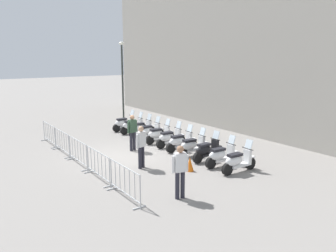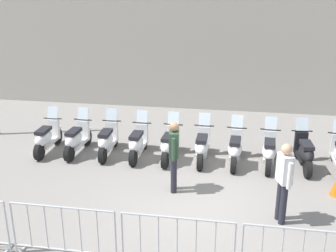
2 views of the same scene
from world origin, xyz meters
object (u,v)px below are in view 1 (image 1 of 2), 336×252
object	(u,v)px
street_lamp	(122,74)
traffic_cone	(190,164)
motorcycle_4	(159,135)
motorcycle_10	(238,161)
officer_by_barriers	(141,144)
motorcycle_6	(180,142)
motorcycle_9	(221,156)
barrier_segment_2	(78,153)
barrier_segment_0	(49,134)
barrier_segment_4	(125,183)
motorcycle_2	(141,129)
barrier_segment_3	(98,166)
motorcycle_7	(193,146)
officer_near_row_end	(132,131)
officer_mid_plaza	(180,169)
motorcycle_3	(149,132)
motorcycle_0	(124,123)
barrier_segment_1	(62,142)
motorcycle_1	(132,126)
motorcycle_5	(170,138)
motorcycle_8	(207,151)

from	to	relation	value
street_lamp	traffic_cone	size ratio (longest dim) A/B	9.74
motorcycle_4	motorcycle_10	size ratio (longest dim) A/B	1.00
officer_by_barriers	motorcycle_6	bearing A→B (deg)	110.17
motorcycle_9	barrier_segment_2	world-z (taller)	motorcycle_9
barrier_segment_0	barrier_segment_4	size ratio (longest dim) A/B	1.00
motorcycle_2	barrier_segment_3	bearing A→B (deg)	-44.23
motorcycle_4	barrier_segment_2	xyz separation A→B (m)	(0.94, -4.64, 0.07)
motorcycle_10	barrier_segment_0	distance (m)	9.75
motorcycle_7	officer_near_row_end	distance (m)	2.96
motorcycle_6	officer_mid_plaza	world-z (taller)	officer_mid_plaza
motorcycle_3	officer_mid_plaza	world-z (taller)	officer_mid_plaza
motorcycle_0	officer_mid_plaza	world-z (taller)	officer_mid_plaza
motorcycle_2	motorcycle_4	distance (m)	1.80
barrier_segment_0	motorcycle_10	bearing A→B (deg)	29.01
barrier_segment_0	barrier_segment_1	xyz separation A→B (m)	(2.03, 0.02, 0.00)
motorcycle_2	barrier_segment_0	size ratio (longest dim) A/B	0.89
officer_mid_plaza	traffic_cone	xyz separation A→B (m)	(-1.80, 1.86, -0.71)
barrier_segment_3	traffic_cone	distance (m)	3.52
motorcycle_1	barrier_segment_1	xyz separation A→B (m)	(1.62, -4.61, 0.07)
barrier_segment_4	traffic_cone	size ratio (longest dim) A/B	3.53
motorcycle_3	barrier_segment_1	xyz separation A→B (m)	(-0.19, -4.64, 0.07)
motorcycle_6	barrier_segment_2	bearing A→B (deg)	-100.50
barrier_segment_1	motorcycle_0	bearing A→B (deg)	118.91
motorcycle_3	officer_near_row_end	xyz separation A→B (m)	(1.31, -1.76, 0.53)
motorcycle_7	motorcycle_9	size ratio (longest dim) A/B	1.00
motorcycle_6	motorcycle_10	bearing A→B (deg)	0.53
motorcycle_5	barrier_segment_0	world-z (taller)	motorcycle_5
motorcycle_0	motorcycle_4	distance (m)	3.60
barrier_segment_0	barrier_segment_2	distance (m)	4.05
motorcycle_2	motorcycle_7	size ratio (longest dim) A/B	1.00
motorcycle_6	motorcycle_9	size ratio (longest dim) A/B	1.00
officer_mid_plaza	barrier_segment_0	bearing A→B (deg)	-170.79
motorcycle_10	motorcycle_5	bearing A→B (deg)	-179.87
officer_by_barriers	traffic_cone	bearing A→B (deg)	44.57
motorcycle_9	barrier_segment_0	bearing A→B (deg)	-148.24
motorcycle_2	motorcycle_8	distance (m)	5.42
motorcycle_10	traffic_cone	distance (m)	1.86
motorcycle_10	officer_by_barriers	size ratio (longest dim) A/B	1.00
motorcycle_1	officer_by_barriers	distance (m)	6.15
motorcycle_1	barrier_segment_2	xyz separation A→B (m)	(3.65, -4.60, 0.07)
motorcycle_9	motorcycle_2	bearing A→B (deg)	-179.67
motorcycle_9	barrier_segment_2	xyz separation A→B (m)	(-3.57, -4.69, 0.07)
motorcycle_4	barrier_segment_2	world-z (taller)	motorcycle_4
motorcycle_0	motorcycle_6	xyz separation A→B (m)	(5.41, 0.12, 0.00)
motorcycle_7	motorcycle_10	size ratio (longest dim) A/B	1.00
motorcycle_4	motorcycle_5	bearing A→B (deg)	3.09
motorcycle_2	barrier_segment_3	world-z (taller)	motorcycle_2
barrier_segment_1	officer_mid_plaza	size ratio (longest dim) A/B	1.12
motorcycle_8	officer_near_row_end	xyz separation A→B (m)	(-3.20, -1.84, 0.53)
barrier_segment_1	barrier_segment_2	bearing A→B (deg)	0.43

